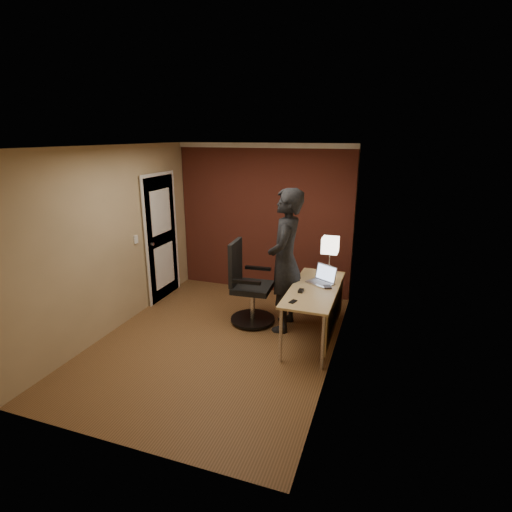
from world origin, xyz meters
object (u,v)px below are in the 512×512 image
(desk_lamp, at_px, (330,246))
(office_chair, at_px, (248,288))
(person, at_px, (285,261))
(phone, at_px, (293,301))
(mouse, at_px, (301,291))
(desk, at_px, (320,298))
(laptop, at_px, (323,278))
(wallet, at_px, (327,287))

(desk_lamp, bearing_deg, office_chair, -159.68)
(desk_lamp, relative_size, person, 0.27)
(phone, distance_m, person, 0.83)
(mouse, bearing_deg, office_chair, 156.55)
(desk_lamp, bearing_deg, desk, -91.31)
(desk_lamp, height_order, office_chair, desk_lamp)
(office_chair, bearing_deg, laptop, 1.45)
(desk, distance_m, phone, 0.59)
(office_chair, bearing_deg, person, 0.56)
(mouse, bearing_deg, phone, -92.09)
(desk, height_order, office_chair, office_chair)
(desk_lamp, xyz_separation_m, mouse, (-0.22, -0.79, -0.40))
(laptop, height_order, mouse, laptop)
(desk, distance_m, laptop, 0.29)
(laptop, bearing_deg, person, -177.60)
(office_chair, bearing_deg, desk_lamp, 20.32)
(desk, bearing_deg, person, 158.98)
(mouse, distance_m, wallet, 0.39)
(mouse, relative_size, wallet, 0.91)
(desk, bearing_deg, desk_lamp, 88.69)
(desk, distance_m, mouse, 0.32)
(person, bearing_deg, desk_lamp, 122.34)
(laptop, distance_m, office_chair, 1.10)
(phone, bearing_deg, desk, 82.69)
(laptop, distance_m, phone, 0.79)
(desk, relative_size, mouse, 15.00)
(office_chair, bearing_deg, phone, -40.86)
(desk_lamp, relative_size, wallet, 4.86)
(wallet, bearing_deg, phone, -117.86)
(mouse, distance_m, phone, 0.34)
(office_chair, bearing_deg, mouse, -24.54)
(laptop, bearing_deg, phone, -105.98)
(desk_lamp, height_order, mouse, desk_lamp)
(desk, relative_size, office_chair, 1.27)
(mouse, height_order, wallet, mouse)
(desk, xyz_separation_m, phone, (-0.22, -0.53, 0.13))
(wallet, bearing_deg, desk_lamp, 97.66)
(desk, relative_size, wallet, 13.64)
(person, bearing_deg, mouse, 34.49)
(desk, height_order, mouse, mouse)
(desk, xyz_separation_m, person, (-0.52, 0.20, 0.38))
(desk, height_order, desk_lamp, desk_lamp)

